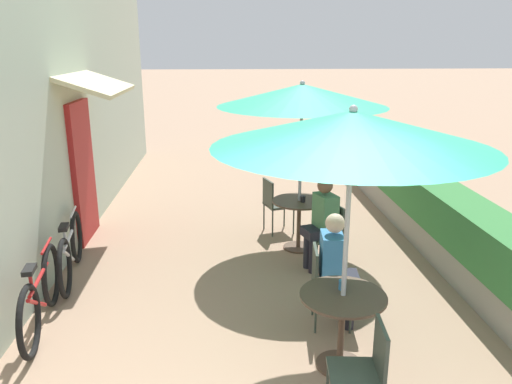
% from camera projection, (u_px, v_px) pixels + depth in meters
% --- Properties ---
extents(cafe_facade_wall, '(0.98, 11.44, 4.20)m').
position_uv_depth(cafe_facade_wall, '(74.00, 99.00, 7.62)').
color(cafe_facade_wall, '#B2C1AD').
rests_on(cafe_facade_wall, ground_plane).
extents(planter_hedge, '(0.60, 10.44, 1.01)m').
position_uv_depth(planter_hedge, '(404.00, 189.00, 8.41)').
color(planter_hedge, gray).
rests_on(planter_hedge, ground_plane).
extents(patio_table_near, '(0.78, 0.78, 0.74)m').
position_uv_depth(patio_table_near, '(342.00, 315.00, 4.51)').
color(patio_table_near, brown).
rests_on(patio_table_near, ground_plane).
extents(patio_umbrella_near, '(2.32, 2.32, 2.42)m').
position_uv_depth(patio_umbrella_near, '(352.00, 129.00, 4.03)').
color(patio_umbrella_near, '#B7B7BC').
rests_on(patio_umbrella_near, ground_plane).
extents(cafe_chair_near_left, '(0.43, 0.43, 0.87)m').
position_uv_depth(cafe_chair_near_left, '(325.00, 280.00, 5.22)').
color(cafe_chair_near_left, '#384238').
rests_on(cafe_chair_near_left, ground_plane).
extents(seated_patron_near_left, '(0.43, 0.36, 1.25)m').
position_uv_depth(seated_patron_near_left, '(336.00, 265.00, 5.17)').
color(seated_patron_near_left, '#23232D').
rests_on(seated_patron_near_left, ground_plane).
extents(cafe_chair_near_right, '(0.43, 0.43, 0.87)m').
position_uv_depth(cafe_chair_near_right, '(365.00, 367.00, 3.81)').
color(cafe_chair_near_right, '#384238').
rests_on(cafe_chair_near_right, ground_plane).
extents(coffee_cup_near, '(0.07, 0.07, 0.09)m').
position_uv_depth(coffee_cup_near, '(342.00, 285.00, 4.54)').
color(coffee_cup_near, teal).
rests_on(coffee_cup_near, patio_table_near).
extents(patio_table_mid, '(0.78, 0.78, 0.74)m').
position_uv_depth(patio_table_mid, '(299.00, 214.00, 7.21)').
color(patio_table_mid, brown).
rests_on(patio_table_mid, ground_plane).
extents(patio_umbrella_mid, '(2.32, 2.32, 2.42)m').
position_uv_depth(patio_umbrella_mid, '(302.00, 95.00, 6.73)').
color(patio_umbrella_mid, '#B7B7BC').
rests_on(patio_umbrella_mid, ground_plane).
extents(cafe_chair_mid_left, '(0.50, 0.50, 0.87)m').
position_uv_depth(cafe_chair_mid_left, '(328.00, 231.00, 6.59)').
color(cafe_chair_mid_left, '#384238').
rests_on(cafe_chair_mid_left, ground_plane).
extents(seated_patron_mid_left, '(0.48, 0.43, 1.25)m').
position_uv_depth(seated_patron_mid_left, '(321.00, 220.00, 6.50)').
color(seated_patron_mid_left, '#23232D').
rests_on(seated_patron_mid_left, ground_plane).
extents(cafe_chair_mid_right, '(0.50, 0.50, 0.87)m').
position_uv_depth(cafe_chair_mid_right, '(274.00, 201.00, 7.84)').
color(cafe_chair_mid_right, '#384238').
rests_on(cafe_chair_mid_right, ground_plane).
extents(coffee_cup_mid, '(0.07, 0.07, 0.09)m').
position_uv_depth(coffee_cup_mid, '(303.00, 199.00, 7.07)').
color(coffee_cup_mid, '#232328').
rests_on(coffee_cup_mid, patio_table_mid).
extents(bicycle_leaning, '(0.27, 1.73, 0.82)m').
position_uv_depth(bicycle_leaning, '(41.00, 295.00, 5.20)').
color(bicycle_leaning, black).
rests_on(bicycle_leaning, ground_plane).
extents(bicycle_second, '(0.31, 1.72, 0.81)m').
position_uv_depth(bicycle_second, '(71.00, 250.00, 6.33)').
color(bicycle_second, black).
rests_on(bicycle_second, ground_plane).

